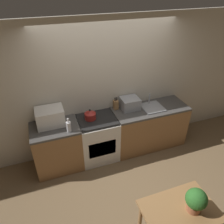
% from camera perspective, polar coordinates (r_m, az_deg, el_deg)
% --- Properties ---
extents(ground_plane, '(16.00, 16.00, 0.00)m').
position_cam_1_polar(ground_plane, '(4.21, 3.55, -15.67)').
color(ground_plane, brown).
extents(wall_back, '(10.00, 0.06, 2.60)m').
position_cam_1_polar(wall_back, '(4.14, -1.07, 6.21)').
color(wall_back, beige).
rests_on(wall_back, ground_plane).
extents(counter_left_run, '(0.82, 0.62, 0.90)m').
position_cam_1_polar(counter_left_run, '(4.15, -14.06, -8.90)').
color(counter_left_run, olive).
rests_on(counter_left_run, ground_plane).
extents(counter_right_run, '(1.49, 0.62, 0.90)m').
position_cam_1_polar(counter_right_run, '(4.59, 9.55, -3.77)').
color(counter_right_run, olive).
rests_on(counter_right_run, ground_plane).
extents(stove_range, '(0.71, 0.62, 0.90)m').
position_cam_1_polar(stove_range, '(4.24, -3.75, -6.85)').
color(stove_range, silver).
rests_on(stove_range, ground_plane).
extents(kettle, '(0.20, 0.20, 0.20)m').
position_cam_1_polar(kettle, '(3.93, -5.73, -0.74)').
color(kettle, maroon).
rests_on(kettle, stove_range).
extents(microwave, '(0.47, 0.36, 0.31)m').
position_cam_1_polar(microwave, '(3.88, -15.86, -1.26)').
color(microwave, silver).
rests_on(microwave, counter_left_run).
extents(bottle, '(0.08, 0.08, 0.26)m').
position_cam_1_polar(bottle, '(3.67, -11.24, -3.74)').
color(bottle, silver).
rests_on(bottle, counter_left_run).
extents(knife_block, '(0.09, 0.09, 0.25)m').
position_cam_1_polar(knife_block, '(4.20, 1.01, 1.95)').
color(knife_block, '#9E7042').
rests_on(knife_block, counter_right_run).
extents(toaster_oven, '(0.34, 0.31, 0.22)m').
position_cam_1_polar(toaster_oven, '(4.23, 4.73, 2.25)').
color(toaster_oven, '#999BA0').
rests_on(toaster_oven, counter_right_run).
extents(sink_basin, '(0.40, 0.41, 0.24)m').
position_cam_1_polar(sink_basin, '(4.35, 10.44, 1.33)').
color(sink_basin, '#999BA0').
rests_on(sink_basin, counter_right_run).
extents(dining_table, '(0.90, 0.62, 0.72)m').
position_cam_1_polar(dining_table, '(3.08, 17.12, -24.34)').
color(dining_table, '#9E7042').
rests_on(dining_table, ground_plane).
extents(potted_plant, '(0.25, 0.25, 0.33)m').
position_cam_1_polar(potted_plant, '(2.90, 21.11, -20.68)').
color(potted_plant, '#9E5B3D').
rests_on(potted_plant, dining_table).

